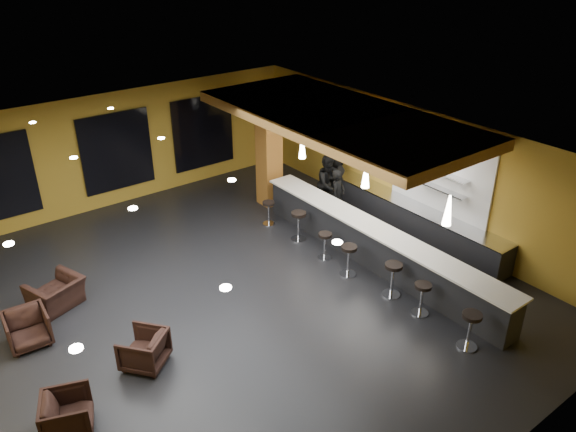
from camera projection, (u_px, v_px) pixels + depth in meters
floor at (234, 298)px, 13.26m from camera, size 12.00×13.00×0.10m
ceiling at (226, 155)px, 11.62m from camera, size 12.00×13.00×0.10m
wall_back at (115, 149)px, 17.06m from camera, size 12.00×0.10×3.50m
wall_front at (481, 411)px, 7.82m from camera, size 12.00×0.10×3.50m
wall_right at (413, 168)px, 15.71m from camera, size 0.10×13.00×3.50m
wood_soffit at (337, 117)px, 14.57m from camera, size 3.60×8.00×0.28m
window_center at (117, 152)px, 17.01m from camera, size 2.20×0.06×2.40m
window_right at (203, 132)px, 18.63m from camera, size 2.20×0.06×2.40m
tile_backsplash at (441, 171)px, 14.84m from camera, size 0.06×3.20×2.40m
bar_counter at (375, 247)px, 14.28m from camera, size 0.60×8.00×1.00m
bar_top at (377, 229)px, 14.04m from camera, size 0.78×8.10×0.05m
prep_counter at (413, 220)px, 15.75m from camera, size 0.70×6.00×0.86m
prep_top at (414, 206)px, 15.54m from camera, size 0.72×6.00×0.03m
wall_shelf_lower at (442, 189)px, 14.81m from camera, size 0.30×1.50×0.03m
wall_shelf_upper at (444, 173)px, 14.60m from camera, size 0.30×1.50×0.03m
column at (269, 150)px, 16.96m from camera, size 0.60×0.60×3.50m
pendant_0 at (448, 210)px, 12.02m from camera, size 0.20×0.20×0.70m
pendant_1 at (366, 174)px, 13.79m from camera, size 0.20×0.20×0.70m
pendant_2 at (302, 146)px, 15.55m from camera, size 0.20×0.20×0.70m
staff_a at (338, 196)px, 16.34m from camera, size 0.68×0.57×1.58m
staff_b at (328, 184)px, 16.80m from camera, size 0.93×0.75×1.82m
staff_c at (335, 177)px, 17.34m from camera, size 0.94×0.70×1.76m
armchair_a at (67, 414)px, 9.54m from camera, size 1.05×1.03×0.75m
armchair_b at (144, 349)px, 11.00m from camera, size 1.14×1.15×0.75m
armchair_c at (28, 329)px, 11.56m from camera, size 0.87×0.89×0.76m
armchair_d at (56, 294)px, 12.73m from camera, size 1.33×1.25×0.70m
bar_stool_0 at (470, 326)px, 11.39m from camera, size 0.43×0.43×0.84m
bar_stool_1 at (422, 295)px, 12.42m from camera, size 0.40×0.40×0.79m
bar_stool_2 at (393, 275)px, 13.03m from camera, size 0.44×0.44×0.86m
bar_stool_3 at (349, 257)px, 13.82m from camera, size 0.42×0.42×0.82m
bar_stool_4 at (325, 242)px, 14.56m from camera, size 0.37×0.37×0.73m
bar_stool_5 at (299, 222)px, 15.40m from camera, size 0.43×0.43×0.85m
bar_stool_6 at (269, 210)px, 16.25m from camera, size 0.37×0.37×0.72m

